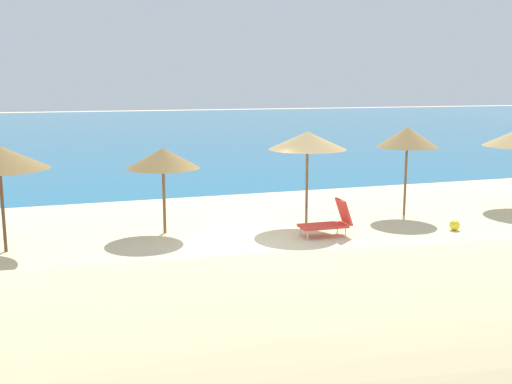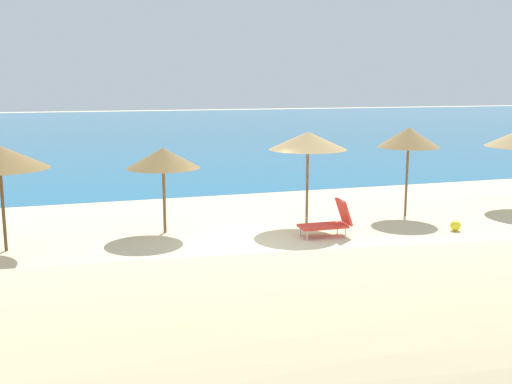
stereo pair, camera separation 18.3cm
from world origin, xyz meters
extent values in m
plane|color=beige|center=(0.00, 0.00, 0.00)|extent=(160.00, 160.00, 0.00)
cube|color=#1E6B93|center=(0.00, 42.19, 0.00)|extent=(160.00, 70.11, 0.01)
ellipsoid|color=#C9B586|center=(-2.82, -7.82, 0.92)|extent=(45.29, 10.09, 1.84)
cylinder|color=brown|center=(-6.23, 1.41, 1.13)|extent=(0.08, 0.08, 2.26)
cylinder|color=brown|center=(-2.08, 2.07, 1.01)|extent=(0.09, 0.09, 2.01)
cone|color=olive|center=(-2.08, 2.07, 2.15)|extent=(2.07, 2.07, 0.57)
cylinder|color=brown|center=(2.14, 1.74, 1.22)|extent=(0.08, 0.08, 2.43)
cone|color=tan|center=(2.14, 1.74, 2.54)|extent=(2.31, 2.31, 0.52)
cylinder|color=brown|center=(5.67, 1.99, 1.18)|extent=(0.08, 0.08, 2.36)
cone|color=olive|center=(5.67, 1.99, 2.53)|extent=(1.95, 1.95, 0.63)
cube|color=red|center=(2.03, 0.30, 0.30)|extent=(1.34, 0.68, 0.07)
cube|color=red|center=(2.65, 0.28, 0.67)|extent=(0.32, 0.65, 0.72)
cylinder|color=silver|center=(1.48, 0.59, 0.13)|extent=(0.04, 0.04, 0.27)
cylinder|color=silver|center=(1.46, 0.04, 0.13)|extent=(0.04, 0.04, 0.27)
cylinder|color=silver|center=(2.60, 0.56, 0.13)|extent=(0.04, 0.04, 0.27)
cylinder|color=silver|center=(2.59, 0.01, 0.13)|extent=(0.04, 0.04, 0.27)
sphere|color=yellow|center=(5.97, -0.23, 0.15)|extent=(0.30, 0.30, 0.30)
camera|label=1|loc=(-4.69, -14.37, 4.21)|focal=41.69mm
camera|label=2|loc=(-4.52, -14.42, 4.21)|focal=41.69mm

